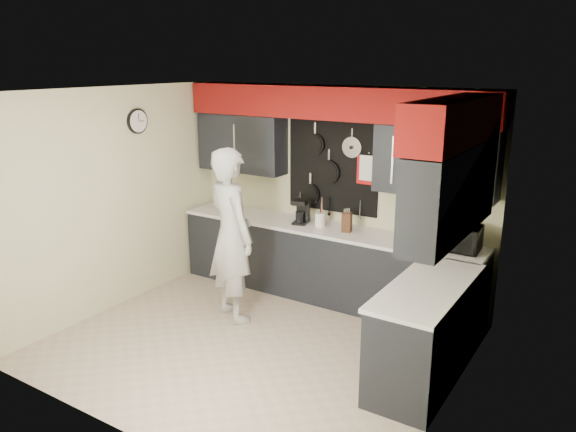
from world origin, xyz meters
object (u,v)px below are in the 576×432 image
Objects in this scene: utensil_crock at (320,219)px; person at (231,235)px; microwave at (456,237)px; knife_block at (347,222)px; coffee_maker at (301,211)px.

person is (-0.55, -1.06, -0.01)m from utensil_crock.
utensil_crock is 1.19m from person.
microwave reaches higher than knife_block.
coffee_maker reaches higher than utensil_crock.
knife_block is at bearing -16.68° from coffee_maker.
person reaches higher than coffee_maker.
microwave is 2.45m from person.
microwave is at bearing -9.04° from knife_block.
knife_block reaches higher than utensil_crock.
person reaches higher than microwave.
person reaches higher than knife_block.
knife_block is 0.64m from coffee_maker.
knife_block is 0.39m from utensil_crock.
utensil_crock is at bearing -10.65° from coffee_maker.
coffee_maker is (-0.26, -0.02, 0.08)m from utensil_crock.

